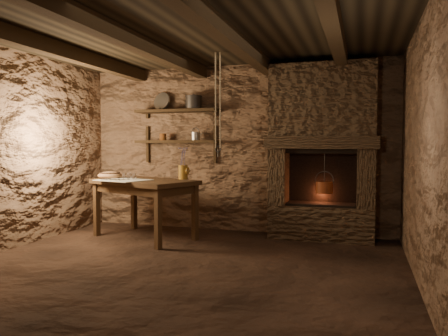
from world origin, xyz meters
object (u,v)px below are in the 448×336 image
(stoneware_jug, at_px, (183,165))
(red_pot, at_px, (324,186))
(wooden_bowl, at_px, (110,175))
(work_table, at_px, (145,207))
(iron_stockpot, at_px, (194,103))

(stoneware_jug, bearing_deg, red_pot, 22.63)
(wooden_bowl, bearing_deg, work_table, -7.72)
(red_pot, bearing_deg, wooden_bowl, -169.76)
(iron_stockpot, bearing_deg, red_pot, -3.65)
(work_table, relative_size, wooden_bowl, 4.74)
(wooden_bowl, relative_size, iron_stockpot, 1.43)
(work_table, height_order, stoneware_jug, stoneware_jug)
(work_table, relative_size, iron_stockpot, 6.77)
(stoneware_jug, distance_m, red_pot, 1.89)
(work_table, distance_m, red_pot, 2.40)
(work_table, relative_size, stoneware_jug, 3.58)
(iron_stockpot, bearing_deg, stoneware_jug, -85.07)
(wooden_bowl, xyz_separation_m, red_pot, (2.88, 0.52, -0.12))
(work_table, bearing_deg, red_pot, 36.03)
(stoneware_jug, distance_m, wooden_bowl, 1.07)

